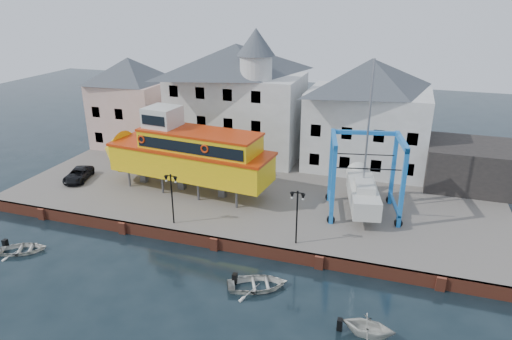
% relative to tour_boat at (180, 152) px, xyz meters
% --- Properties ---
extents(ground, '(140.00, 140.00, 0.00)m').
position_rel_tour_boat_xyz_m(ground, '(6.45, -7.55, -4.61)').
color(ground, black).
rests_on(ground, ground).
extents(hardstanding, '(44.00, 22.00, 1.00)m').
position_rel_tour_boat_xyz_m(hardstanding, '(6.45, 3.45, -4.11)').
color(hardstanding, '#635E55').
rests_on(hardstanding, ground).
extents(quay_wall, '(44.00, 0.47, 1.00)m').
position_rel_tour_boat_xyz_m(quay_wall, '(6.45, -7.44, -4.11)').
color(quay_wall, brown).
rests_on(quay_wall, ground).
extents(building_pink, '(8.00, 7.00, 10.30)m').
position_rel_tour_boat_xyz_m(building_pink, '(-11.56, 10.45, 1.54)').
color(building_pink, '#CB9F8C').
rests_on(building_pink, hardstanding).
extents(building_white_main, '(14.00, 8.30, 14.00)m').
position_rel_tour_boat_xyz_m(building_white_main, '(1.57, 10.84, 2.73)').
color(building_white_main, beige).
rests_on(building_white_main, hardstanding).
extents(building_white_right, '(12.00, 8.00, 11.20)m').
position_rel_tour_boat_xyz_m(building_white_right, '(15.45, 11.45, 1.99)').
color(building_white_right, beige).
rests_on(building_white_right, hardstanding).
extents(shed_dark, '(8.00, 7.00, 4.00)m').
position_rel_tour_boat_xyz_m(shed_dark, '(25.45, 9.45, -1.61)').
color(shed_dark, black).
rests_on(shed_dark, hardstanding).
extents(lamp_post_left, '(1.12, 0.32, 4.20)m').
position_rel_tour_boat_xyz_m(lamp_post_left, '(2.45, -6.35, -0.44)').
color(lamp_post_left, black).
rests_on(lamp_post_left, hardstanding).
extents(lamp_post_right, '(1.12, 0.32, 4.20)m').
position_rel_tour_boat_xyz_m(lamp_post_right, '(12.45, -6.35, -0.44)').
color(lamp_post_right, black).
rests_on(lamp_post_right, hardstanding).
extents(tour_boat, '(17.90, 5.92, 7.65)m').
position_rel_tour_boat_xyz_m(tour_boat, '(0.00, 0.00, 0.00)').
color(tour_boat, '#59595E').
rests_on(tour_boat, hardstanding).
extents(travel_lift, '(6.68, 8.60, 12.61)m').
position_rel_tour_boat_xyz_m(travel_lift, '(16.32, 0.92, -1.50)').
color(travel_lift, blue).
rests_on(travel_lift, hardstanding).
extents(van, '(2.94, 4.44, 1.13)m').
position_rel_tour_boat_xyz_m(van, '(-10.65, -1.23, -3.04)').
color(van, black).
rests_on(van, hardstanding).
extents(motorboat_b, '(4.80, 4.26, 0.82)m').
position_rel_tour_boat_xyz_m(motorboat_b, '(11.04, -11.11, -4.61)').
color(motorboat_b, silver).
rests_on(motorboat_b, ground).
extents(motorboat_c, '(3.13, 2.75, 1.56)m').
position_rel_tour_boat_xyz_m(motorboat_c, '(18.36, -13.44, -4.61)').
color(motorboat_c, silver).
rests_on(motorboat_c, ground).
extents(motorboat_d, '(4.12, 3.73, 0.70)m').
position_rel_tour_boat_xyz_m(motorboat_d, '(-7.10, -12.36, -4.61)').
color(motorboat_d, silver).
rests_on(motorboat_d, ground).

